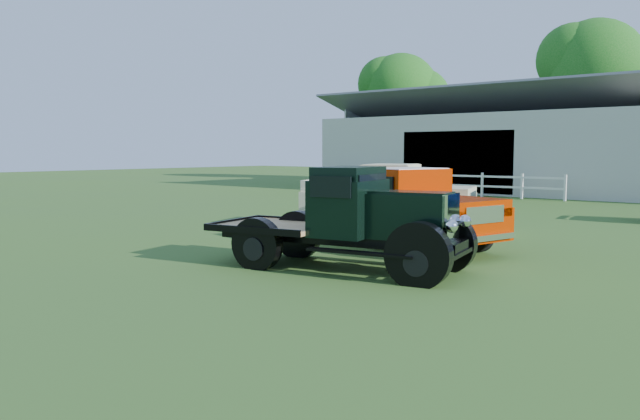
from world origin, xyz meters
The scene contains 8 objects.
ground centered at (0.00, 0.00, 0.00)m, with size 120.00×120.00×0.00m, color #3B6521.
shed_left centered at (-7.00, 26.00, 2.80)m, with size 18.80×10.20×5.60m, color #AEAEAE, non-canonical shape.
fence_rail centered at (-8.00, 20.00, 0.60)m, with size 14.20×0.16×1.20m, color white, non-canonical shape.
tree_a centered at (-18.00, 33.00, 5.25)m, with size 6.30×6.30×10.50m, color #0F5810, non-canonical shape.
tree_b centered at (-4.00, 34.00, 5.75)m, with size 6.90×6.90×11.50m, color #0F5810, non-canonical shape.
vintage_flatbed centered at (1.16, 0.77, 0.98)m, with size 4.96×1.97×1.97m, color black, non-canonical shape.
red_pickup centered at (0.47, 3.90, 0.94)m, with size 5.17×1.99×1.89m, color #AC2500, non-canonical shape.
white_pickup centered at (-1.64, 6.51, 0.92)m, with size 5.02×1.95×1.84m, color beige, non-canonical shape.
Camera 1 is at (8.34, -8.64, 2.26)m, focal length 35.00 mm.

